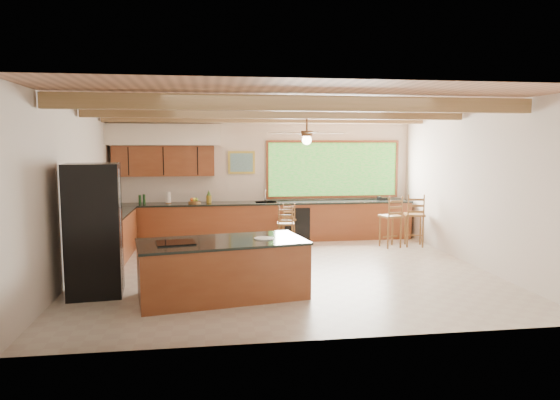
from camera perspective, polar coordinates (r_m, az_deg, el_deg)
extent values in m
plane|color=#B8AD99|center=(9.12, 0.49, -8.08)|extent=(7.20, 7.20, 0.00)
cube|color=beige|center=(12.08, -1.81, 2.67)|extent=(7.20, 0.04, 3.00)
cube|color=beige|center=(5.70, 5.40, -1.47)|extent=(7.20, 0.04, 3.00)
cube|color=beige|center=(9.06, -22.63, 0.96)|extent=(0.04, 6.50, 3.00)
cube|color=beige|center=(10.06, 21.23, 1.51)|extent=(0.04, 6.50, 3.00)
cube|color=#A47052|center=(8.87, 0.51, 11.05)|extent=(7.20, 6.50, 0.04)
cube|color=#926F49|center=(7.28, 2.43, 10.97)|extent=(7.10, 0.15, 0.22)
cube|color=#926F49|center=(9.35, 0.04, 9.94)|extent=(7.10, 0.15, 0.22)
cube|color=#926F49|center=(11.13, -1.29, 9.36)|extent=(7.10, 0.15, 0.22)
cube|color=brown|center=(11.85, -13.12, 4.37)|extent=(2.30, 0.35, 0.70)
cube|color=white|center=(11.77, -13.22, 7.28)|extent=(2.60, 0.50, 0.48)
cylinder|color=#FFEABF|center=(11.85, -16.58, 6.07)|extent=(0.10, 0.10, 0.01)
cylinder|color=#FFEABF|center=(11.73, -9.76, 6.24)|extent=(0.10, 0.10, 0.01)
cube|color=#73C747|center=(12.35, 6.08, 3.51)|extent=(3.20, 0.04, 1.30)
cube|color=gold|center=(11.99, -4.42, 4.30)|extent=(0.64, 0.03, 0.54)
cube|color=#3F725C|center=(11.97, -4.41, 4.30)|extent=(0.54, 0.01, 0.44)
cube|color=brown|center=(11.86, -1.61, -2.55)|extent=(7.00, 0.65, 0.88)
cube|color=black|center=(11.80, -1.62, -0.34)|extent=(7.04, 0.69, 0.04)
cube|color=brown|center=(10.43, -18.72, -4.11)|extent=(0.65, 2.35, 0.88)
cube|color=black|center=(10.36, -18.81, -1.61)|extent=(0.69, 2.39, 0.04)
cube|color=black|center=(11.64, 2.00, -2.82)|extent=(0.60, 0.02, 0.78)
cube|color=silver|center=(11.80, -1.62, -0.32)|extent=(0.50, 0.38, 0.03)
cylinder|color=silver|center=(11.98, -1.73, 0.58)|extent=(0.03, 0.03, 0.30)
cylinder|color=silver|center=(11.87, -1.68, 1.15)|extent=(0.03, 0.20, 0.03)
cylinder|color=silver|center=(11.84, -12.64, 0.27)|extent=(0.11, 0.11, 0.27)
cylinder|color=#183D18|center=(11.85, -15.72, 0.05)|extent=(0.06, 0.06, 0.21)
cylinder|color=#183D18|center=(11.83, -15.26, 0.09)|extent=(0.06, 0.06, 0.22)
cube|color=black|center=(12.48, 11.58, 0.20)|extent=(0.22, 0.19, 0.09)
cube|color=brown|center=(7.57, -6.61, -7.94)|extent=(2.57, 1.52, 0.82)
cube|color=black|center=(7.48, -6.65, -4.77)|extent=(2.62, 1.56, 0.04)
cube|color=black|center=(7.37, -11.85, -4.80)|extent=(0.61, 0.51, 0.02)
cylinder|color=silver|center=(7.56, -1.85, -4.40)|extent=(0.30, 0.30, 0.01)
cube|color=black|center=(8.01, -20.48, -3.22)|extent=(0.85, 0.83, 2.00)
cube|color=silver|center=(7.93, -17.74, -3.21)|extent=(0.03, 0.06, 1.83)
cube|color=brown|center=(11.45, 0.81, -2.20)|extent=(0.38, 0.38, 0.04)
cylinder|color=brown|center=(11.35, 0.24, -3.79)|extent=(0.03, 0.03, 0.55)
cylinder|color=brown|center=(11.39, 1.58, -3.75)|extent=(0.03, 0.03, 0.55)
cylinder|color=brown|center=(11.61, 0.05, -3.56)|extent=(0.03, 0.03, 0.55)
cylinder|color=brown|center=(11.65, 1.35, -3.53)|extent=(0.03, 0.03, 0.55)
cube|color=brown|center=(10.59, 0.63, -2.70)|extent=(0.41, 0.41, 0.04)
cylinder|color=brown|center=(10.48, -0.03, -4.53)|extent=(0.03, 0.03, 0.59)
cylinder|color=brown|center=(10.53, 1.51, -4.49)|extent=(0.03, 0.03, 0.59)
cylinder|color=brown|center=(10.76, -0.24, -4.25)|extent=(0.03, 0.03, 0.59)
cylinder|color=brown|center=(10.80, 1.26, -4.21)|extent=(0.03, 0.03, 0.59)
cube|color=brown|center=(11.57, 15.12, -1.62)|extent=(0.52, 0.52, 0.04)
cylinder|color=brown|center=(11.41, 14.62, -3.59)|extent=(0.04, 0.04, 0.69)
cylinder|color=brown|center=(11.54, 16.16, -3.52)|extent=(0.04, 0.04, 0.69)
cylinder|color=brown|center=(11.72, 13.99, -3.31)|extent=(0.04, 0.04, 0.69)
cylinder|color=brown|center=(11.85, 15.49, -3.25)|extent=(0.04, 0.04, 0.69)
cube|color=brown|center=(11.32, 12.53, -1.82)|extent=(0.49, 0.49, 0.04)
cylinder|color=brown|center=(11.17, 11.99, -3.78)|extent=(0.04, 0.04, 0.67)
cylinder|color=brown|center=(11.29, 13.55, -3.71)|extent=(0.04, 0.04, 0.67)
cylinder|color=brown|center=(11.47, 11.43, -3.50)|extent=(0.04, 0.04, 0.67)
cylinder|color=brown|center=(11.58, 12.96, -3.44)|extent=(0.04, 0.04, 0.67)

